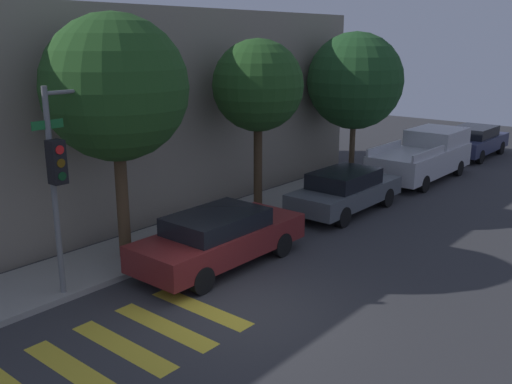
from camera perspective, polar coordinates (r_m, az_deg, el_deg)
name	(u,v)px	position (r m, az deg, el deg)	size (l,w,h in m)	color
ground_plane	(244,312)	(12.02, -1.24, -11.92)	(60.00, 60.00, 0.00)	#333335
sidewalk	(115,259)	(14.94, -13.89, -6.49)	(26.00, 2.23, 0.14)	gray
building_row	(12,120)	(17.95, -23.21, 6.62)	(26.00, 6.00, 6.36)	gray
crosswalk	(100,358)	(10.84, -15.36, -15.74)	(5.46, 2.60, 0.00)	gold
traffic_light_pole	(71,152)	(12.47, -18.04, 3.80)	(2.18, 0.56, 4.56)	slate
sedan_near_corner	(220,237)	(14.05, -3.67, -4.54)	(4.68, 1.81, 1.39)	maroon
sedan_middle	(345,190)	(18.56, 8.91, 0.19)	(4.49, 1.75, 1.38)	#4C5156
pickup_truck	(424,156)	(23.70, 16.44, 3.52)	(5.42, 2.07, 1.86)	#BCBCC1
sedan_far_end	(474,141)	(28.91, 20.96, 4.80)	(4.56, 1.84, 1.44)	#2D3351
tree_near_corner	(115,88)	(13.94, -13.89, 10.02)	(3.46, 3.46, 6.07)	#4C3823
tree_midblock	(258,86)	(17.57, 0.20, 10.53)	(2.79, 2.79, 5.47)	#42301E
tree_far_end	(355,81)	(22.31, 9.88, 10.87)	(3.65, 3.65, 5.71)	brown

